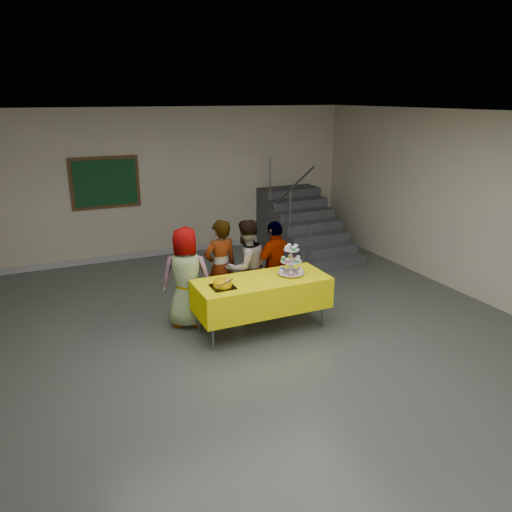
{
  "coord_description": "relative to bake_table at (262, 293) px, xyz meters",
  "views": [
    {
      "loc": [
        -2.44,
        -4.97,
        3.21
      ],
      "look_at": [
        0.3,
        1.12,
        1.05
      ],
      "focal_mm": 35.0,
      "sensor_mm": 36.0,
      "label": 1
    }
  ],
  "objects": [
    {
      "name": "schoolchild_a",
      "position": [
        -0.92,
        0.59,
        0.18
      ],
      "size": [
        0.85,
        0.72,
        1.47
      ],
      "primitive_type": "imported",
      "rotation": [
        0.0,
        0.0,
        2.73
      ],
      "color": "slate",
      "rests_on": "ground"
    },
    {
      "name": "schoolchild_d",
      "position": [
        0.51,
        0.59,
        0.15
      ],
      "size": [
        0.89,
        0.55,
        1.41
      ],
      "primitive_type": "imported",
      "rotation": [
        0.0,
        0.0,
        3.41
      ],
      "color": "slate",
      "rests_on": "ground"
    },
    {
      "name": "schoolchild_b",
      "position": [
        -0.33,
        0.76,
        0.19
      ],
      "size": [
        0.58,
        0.42,
        1.48
      ],
      "primitive_type": "imported",
      "rotation": [
        0.0,
        0.0,
        3.27
      ],
      "color": "slate",
      "rests_on": "ground"
    },
    {
      "name": "schoolchild_c",
      "position": [
        0.04,
        0.66,
        0.18
      ],
      "size": [
        0.82,
        0.7,
        1.47
      ],
      "primitive_type": "imported",
      "rotation": [
        0.0,
        0.0,
        3.37
      ],
      "color": "slate",
      "rests_on": "ground"
    },
    {
      "name": "cupcake_stand",
      "position": [
        0.46,
        0.0,
        0.39
      ],
      "size": [
        0.38,
        0.38,
        0.44
      ],
      "color": "silver",
      "rests_on": "bake_table"
    },
    {
      "name": "noticeboard",
      "position": [
        -1.46,
        4.04,
        1.04
      ],
      "size": [
        1.3,
        0.05,
        1.0
      ],
      "color": "#472B16",
      "rests_on": "ground"
    },
    {
      "name": "bake_table",
      "position": [
        0.0,
        0.0,
        0.0
      ],
      "size": [
        1.88,
        0.78,
        0.77
      ],
      "color": "#595960",
      "rests_on": "ground"
    },
    {
      "name": "room_shell",
      "position": [
        -0.3,
        -0.9,
        1.57
      ],
      "size": [
        10.0,
        10.04,
        3.02
      ],
      "color": "#4C514C",
      "rests_on": "ground"
    },
    {
      "name": "bear_cake",
      "position": [
        -0.61,
        -0.07,
        0.27
      ],
      "size": [
        0.32,
        0.36,
        0.12
      ],
      "color": "black",
      "rests_on": "bake_table"
    },
    {
      "name": "staircase",
      "position": [
        2.4,
        3.21,
        -0.07
      ],
      "size": [
        1.3,
        2.4,
        2.04
      ],
      "color": "#424447",
      "rests_on": "ground"
    }
  ]
}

